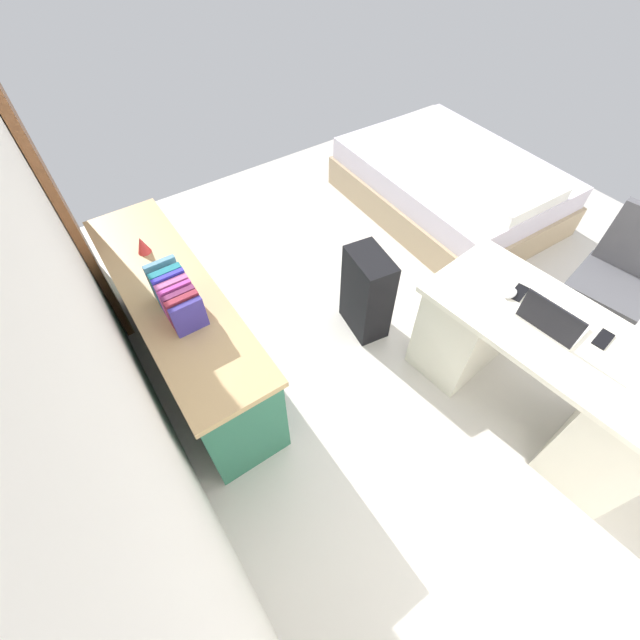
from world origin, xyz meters
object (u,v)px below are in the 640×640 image
credenza (185,329)px  figurine_small (142,245)px  cell_phone_by_mouse (519,293)px  bed (450,186)px  suitcase_black (367,294)px  desk (538,370)px  office_chair (611,287)px  cell_phone_near_laptop (603,339)px  laptop (551,320)px  computer_mouse (510,293)px

credenza → figurine_small: bearing=0.2°
cell_phone_by_mouse → figurine_small: bearing=31.9°
bed → figurine_small: (0.07, 2.71, 0.54)m
suitcase_black → bed: bearing=-56.9°
desk → office_chair: bearing=-81.8°
desk → cell_phone_near_laptop: size_ratio=11.03×
cell_phone_near_laptop → suitcase_black: bearing=15.2°
credenza → cell_phone_near_laptop: size_ratio=13.24×
credenza → figurine_small: 0.57m
cell_phone_near_laptop → desk: bearing=34.1°
cell_phone_near_laptop → figurine_small: (1.98, 1.70, 0.05)m
laptop → cell_phone_by_mouse: laptop is taller
desk → cell_phone_near_laptop: 0.40m
laptop → cell_phone_by_mouse: bearing=-16.1°
office_chair → credenza: (1.33, 2.49, -0.05)m
laptop → computer_mouse: size_ratio=3.31×
desk → computer_mouse: (0.34, 0.02, 0.36)m
credenza → suitcase_black: credenza is taller
office_chair → computer_mouse: size_ratio=9.40×
desk → cell_phone_near_laptop: (-0.14, -0.13, 0.35)m
bed → cell_phone_near_laptop: bearing=152.2°
cell_phone_near_laptop → bed: bearing=-36.4°
bed → figurine_small: size_ratio=17.67×
suitcase_black → desk: bearing=-150.4°
desk → credenza: 2.15m
figurine_small → desk: bearing=-139.6°
suitcase_black → laptop: 1.16m
office_chair → suitcase_black: bearing=54.6°
cell_phone_near_laptop → figurine_small: size_ratio=1.24×
credenza → laptop: bearing=-132.0°
cell_phone_by_mouse → credenza: bearing=40.0°
suitcase_black → laptop: size_ratio=2.00×
office_chair → cell_phone_by_mouse: size_ratio=6.91×
desk → bed: size_ratio=0.77×
desk → figurine_small: 2.46m
bed → figurine_small: figurine_small is taller
credenza → cell_phone_by_mouse: 2.01m
office_chair → laptop: 1.02m
credenza → bed: size_ratio=0.93×
desk → suitcase_black: size_ratio=2.26×
laptop → computer_mouse: bearing=-3.2°
cell_phone_near_laptop → cell_phone_by_mouse: size_ratio=1.00×
office_chair → computer_mouse: office_chair is taller
office_chair → credenza: bearing=61.9°
desk → cell_phone_by_mouse: (0.32, -0.04, 0.35)m
office_chair → desk: bearing=98.2°
desk → suitcase_black: desk is taller
credenza → bed: (0.31, -2.71, -0.12)m
laptop → figurine_small: size_ratio=3.01×
office_chair → cell_phone_near_laptop: (-0.27, 0.79, 0.32)m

